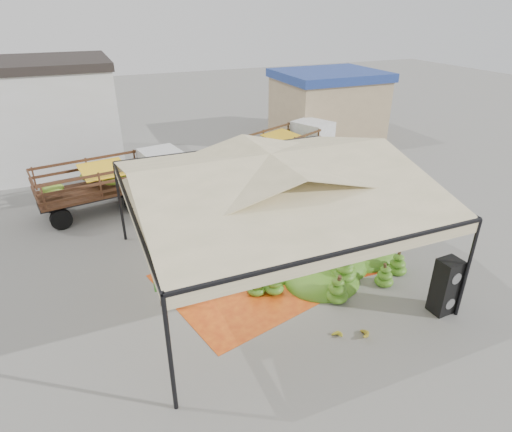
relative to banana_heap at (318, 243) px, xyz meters
name	(u,v)px	position (x,y,z in m)	size (l,w,h in m)	color
ground	(268,272)	(-1.80, 0.01, -0.67)	(90.00, 90.00, 0.00)	slate
canopy_tent	(270,177)	(-1.80, 0.01, 2.63)	(8.10, 8.10, 4.00)	black
building_tan	(328,104)	(8.20, 13.01, 1.41)	(6.30, 5.30, 4.10)	tan
tarp_left	(243,283)	(-2.78, -0.26, -0.66)	(4.58, 4.36, 0.01)	orange
tarp_right	(321,250)	(0.49, 0.49, -0.66)	(3.71, 3.90, 0.01)	red
banana_heap	(318,243)	(0.00, 0.00, 0.00)	(6.22, 5.11, 1.33)	#3A7117
hand_yellow_a	(361,333)	(-0.78, -3.69, -0.55)	(0.50, 0.41, 0.23)	#B68724
hand_yellow_b	(337,335)	(-1.41, -3.49, -0.58)	(0.39, 0.32, 0.18)	gold
hand_red_a	(440,308)	(1.90, -3.69, -0.58)	(0.37, 0.31, 0.17)	#5F3315
hand_red_b	(334,276)	(-0.02, -1.14, -0.57)	(0.40, 0.33, 0.18)	#532013
hand_green	(336,297)	(-0.57, -2.09, -0.57)	(0.43, 0.35, 0.20)	#4F7618
hanging_bunches	(278,185)	(-1.13, 0.84, 1.95)	(4.74, 0.24, 0.20)	#457B19
speaker_stack	(445,286)	(1.90, -3.69, 0.17)	(0.64, 0.56, 1.68)	black
banana_leaves	(163,296)	(-5.25, 0.05, -0.67)	(0.96, 1.36, 3.70)	#20771F
vendor	(223,187)	(-1.54, 5.22, 0.28)	(0.69, 0.46, 1.90)	gray
truck_left	(119,177)	(-5.49, 7.15, 0.61)	(6.29, 3.06, 2.07)	#522E1B
truck_right	(291,143)	(3.42, 8.74, 0.59)	(6.24, 4.30, 2.04)	#53331B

